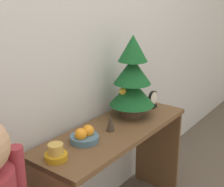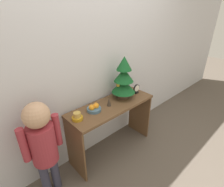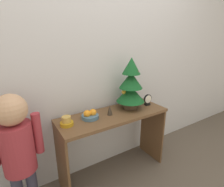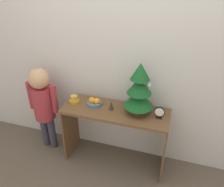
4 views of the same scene
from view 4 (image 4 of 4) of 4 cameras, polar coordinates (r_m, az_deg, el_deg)
The scene contains 9 objects.
ground_plane at distance 2.57m, azimuth -0.61°, elevation -19.81°, with size 12.00×12.00×0.00m, color brown.
back_wall at distance 2.22m, azimuth 2.78°, elevation 11.01°, with size 7.00×0.05×2.50m, color silver.
console_table at distance 2.34m, azimuth 0.82°, elevation -7.64°, with size 1.11×0.39×0.70m.
mini_tree at distance 2.10m, azimuth 7.13°, elevation 0.95°, with size 0.29×0.29×0.53m.
fruit_bowl at distance 2.33m, azimuth -4.61°, elevation -2.31°, with size 0.16×0.16×0.09m.
singing_bowl at distance 2.40m, azimuth -9.82°, elevation -1.62°, with size 0.11×0.11×0.08m.
desk_clock at distance 2.15m, azimuth 12.27°, elevation -4.92°, with size 0.10×0.04×0.12m.
figurine at distance 2.24m, azimuth -0.22°, elevation -3.09°, with size 0.05×0.05×0.10m.
child_figure at distance 2.60m, azimuth -17.60°, elevation -1.79°, with size 0.37×0.24×1.05m.
Camera 4 is at (0.53, -1.60, 1.94)m, focal length 35.00 mm.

